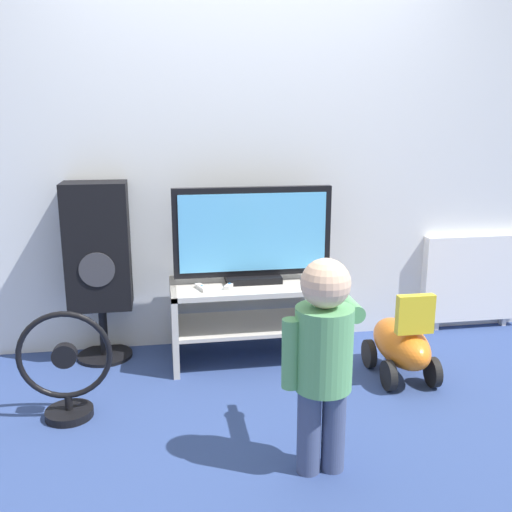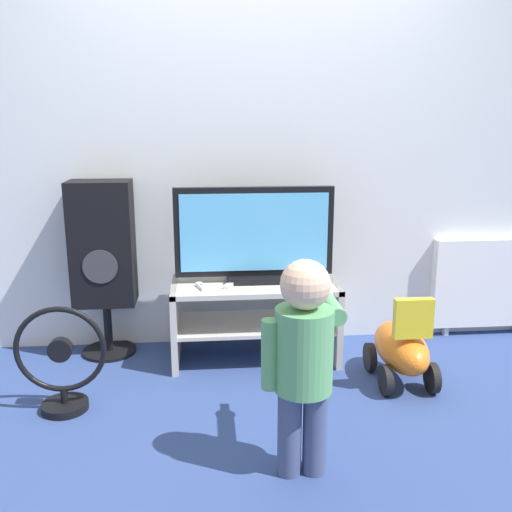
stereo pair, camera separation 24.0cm
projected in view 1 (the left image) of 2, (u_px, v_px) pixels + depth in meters
The scene contains 12 objects.
ground_plane at pixel (260, 374), 3.31m from camera, with size 16.00×16.00×0.00m, color navy.
wall_back at pixel (245, 142), 3.55m from camera, with size 10.00×0.06×2.60m.
tv_stand at pixel (253, 308), 3.47m from camera, with size 0.99×0.49×0.48m.
television at pixel (253, 236), 3.38m from camera, with size 0.95×0.20×0.57m.
game_console at pixel (309, 278), 3.44m from camera, with size 0.04×0.18×0.04m.
remote_primary at pixel (202, 288), 3.28m from camera, with size 0.07×0.13×0.03m.
remote_secondary at pixel (230, 286), 3.32m from camera, with size 0.08×0.13×0.03m.
child at pixel (323, 349), 2.30m from camera, with size 0.35×0.51×0.92m.
speaker_tower at pixel (98, 251), 3.38m from camera, with size 0.37×0.33×1.09m.
floor_fan at pixel (66, 371), 2.78m from camera, with size 0.45×0.23×0.55m.
ride_on_toy at pixel (402, 344), 3.23m from camera, with size 0.30×0.55×0.54m.
radiator at pixel (473, 278), 3.96m from camera, with size 0.74×0.08×0.66m.
Camera 1 is at (-0.53, -3.01, 1.45)m, focal length 40.00 mm.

